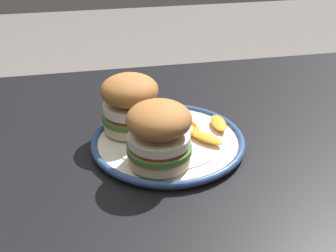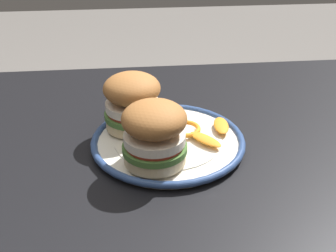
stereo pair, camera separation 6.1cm
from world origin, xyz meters
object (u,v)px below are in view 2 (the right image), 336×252
sandwich_half_left (154,132)px  sandwich_half_right (132,101)px  dining_table (144,206)px  dinner_plate (168,141)px

sandwich_half_left → sandwich_half_right: 0.12m
dining_table → sandwich_half_right: (-0.01, 0.09, 0.16)m
dining_table → sandwich_half_right: bearing=96.7°
sandwich_half_left → sandwich_half_right: same height
dining_table → sandwich_half_right: size_ratio=13.28×
dining_table → sandwich_half_left: (0.02, -0.03, 0.16)m
sandwich_half_left → dinner_plate: bearing=67.9°
sandwich_half_left → sandwich_half_right: bearing=104.9°
sandwich_half_right → dinner_plate: bearing=-38.2°
dining_table → sandwich_half_right: 0.19m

